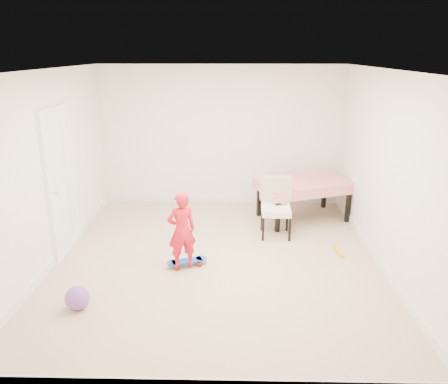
{
  "coord_description": "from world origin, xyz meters",
  "views": [
    {
      "loc": [
        0.23,
        -5.57,
        2.82
      ],
      "look_at": [
        0.1,
        0.2,
        0.95
      ],
      "focal_mm": 35.0,
      "sensor_mm": 36.0,
      "label": 1
    }
  ],
  "objects_px": {
    "balloon": "(77,298)",
    "skateboard": "(187,263)",
    "dining_table": "(303,200)",
    "child": "(182,233)",
    "dining_chair": "(276,208)"
  },
  "relations": [
    {
      "from": "balloon",
      "to": "skateboard",
      "type": "bearing_deg",
      "value": 43.32
    },
    {
      "from": "dining_table",
      "to": "child",
      "type": "height_order",
      "value": "child"
    },
    {
      "from": "child",
      "to": "balloon",
      "type": "relative_size",
      "value": 3.77
    },
    {
      "from": "dining_table",
      "to": "dining_chair",
      "type": "xyz_separation_m",
      "value": [
        -0.54,
        -0.76,
        0.11
      ]
    },
    {
      "from": "dining_table",
      "to": "balloon",
      "type": "bearing_deg",
      "value": -156.04
    },
    {
      "from": "dining_table",
      "to": "dining_chair",
      "type": "bearing_deg",
      "value": -145.74
    },
    {
      "from": "child",
      "to": "dining_chair",
      "type": "bearing_deg",
      "value": -163.19
    },
    {
      "from": "dining_table",
      "to": "child",
      "type": "bearing_deg",
      "value": -155.02
    },
    {
      "from": "child",
      "to": "balloon",
      "type": "height_order",
      "value": "child"
    },
    {
      "from": "dining_chair",
      "to": "skateboard",
      "type": "height_order",
      "value": "dining_chair"
    },
    {
      "from": "dining_table",
      "to": "dining_chair",
      "type": "height_order",
      "value": "dining_chair"
    },
    {
      "from": "child",
      "to": "balloon",
      "type": "xyz_separation_m",
      "value": [
        -1.09,
        -1.0,
        -0.39
      ]
    },
    {
      "from": "skateboard",
      "to": "dining_table",
      "type": "bearing_deg",
      "value": 24.52
    },
    {
      "from": "balloon",
      "to": "child",
      "type": "bearing_deg",
      "value": 42.33
    },
    {
      "from": "skateboard",
      "to": "balloon",
      "type": "relative_size",
      "value": 2.04
    }
  ]
}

